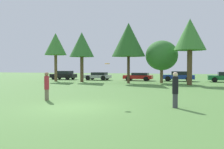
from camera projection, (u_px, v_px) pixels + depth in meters
name	position (u px, v px, depth m)	size (l,w,h in m)	color
ground_plane	(73.00, 107.00, 12.02)	(120.00, 120.00, 0.00)	#54843D
person_thrower	(47.00, 86.00, 14.50)	(0.29, 0.29, 1.70)	#726651
person_catcher	(175.00, 89.00, 11.86)	(0.30, 0.30, 1.77)	#3F3F47
frisbee	(107.00, 64.00, 12.94)	(0.28, 0.28, 0.04)	orange
tree_0	(56.00, 44.00, 33.07)	(3.00, 3.00, 6.65)	brown
tree_1	(82.00, 45.00, 31.82)	(3.24, 3.24, 6.58)	brown
tree_2	(129.00, 40.00, 29.20)	(4.06, 4.06, 7.35)	#473323
tree_3	(162.00, 56.00, 29.70)	(3.94, 3.94, 5.25)	brown
tree_4	(190.00, 35.00, 26.56)	(3.48, 3.48, 7.34)	brown
parked_car_black	(64.00, 75.00, 38.14)	(4.00, 2.06, 1.37)	black
parked_car_silver	(98.00, 76.00, 36.53)	(3.99, 2.02, 1.18)	#B2B2B7
parked_car_red	(139.00, 76.00, 34.95)	(4.21, 1.99, 1.15)	red
parked_car_blue	(179.00, 76.00, 33.62)	(4.43, 1.97, 1.38)	#1E389E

